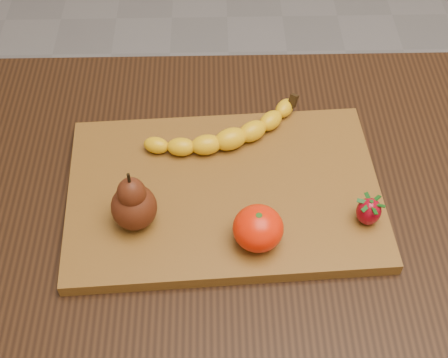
{
  "coord_description": "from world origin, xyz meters",
  "views": [
    {
      "loc": [
        -0.06,
        -0.54,
        1.48
      ],
      "look_at": [
        -0.04,
        0.03,
        0.8
      ],
      "focal_mm": 50.0,
      "sensor_mm": 36.0,
      "label": 1
    }
  ],
  "objects_px": {
    "table": "(253,247)",
    "cutting_board": "(224,192)",
    "pear": "(133,199)",
    "mandarin": "(258,228)"
  },
  "relations": [
    {
      "from": "cutting_board",
      "to": "pear",
      "type": "height_order",
      "value": "pear"
    },
    {
      "from": "table",
      "to": "cutting_board",
      "type": "distance_m",
      "value": 0.12
    },
    {
      "from": "table",
      "to": "pear",
      "type": "relative_size",
      "value": 10.22
    },
    {
      "from": "table",
      "to": "pear",
      "type": "bearing_deg",
      "value": -169.49
    },
    {
      "from": "table",
      "to": "cutting_board",
      "type": "bearing_deg",
      "value": 150.84
    },
    {
      "from": "table",
      "to": "mandarin",
      "type": "distance_m",
      "value": 0.16
    },
    {
      "from": "cutting_board",
      "to": "mandarin",
      "type": "bearing_deg",
      "value": -68.23
    },
    {
      "from": "cutting_board",
      "to": "pear",
      "type": "xyz_separation_m",
      "value": [
        -0.12,
        -0.06,
        0.06
      ]
    },
    {
      "from": "pear",
      "to": "cutting_board",
      "type": "bearing_deg",
      "value": 24.62
    },
    {
      "from": "mandarin",
      "to": "table",
      "type": "bearing_deg",
      "value": 88.26
    }
  ]
}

